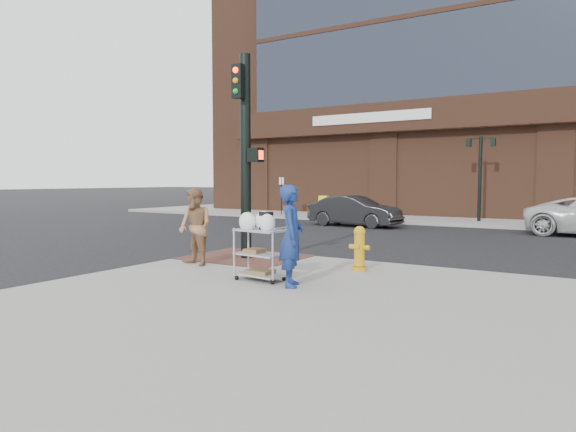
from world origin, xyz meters
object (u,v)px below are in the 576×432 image
Objects in this scene: traffic_signal_pole at (246,150)px; fire_hydrant at (359,248)px; utility_cart at (260,249)px; sedan_dark at (355,211)px; woman_blue at (292,236)px; pedestrian_tan at (195,227)px; lamp_post at (480,169)px.

traffic_signal_pole is 5.19× the size of fire_hydrant.
traffic_signal_pole is 3.73× the size of utility_cart.
woman_blue is at bearing -156.16° from sedan_dark.
sedan_dark is 12.39m from fire_hydrant.
traffic_signal_pole is at bearing 177.43° from fire_hydrant.
utility_cart is at bearing -4.75° from pedestrian_tan.
woman_blue is at bearing -40.15° from traffic_signal_pole.
traffic_signal_pole is (-2.48, -15.23, 0.21)m from lamp_post.
lamp_post reaches higher than woman_blue.
woman_blue reaches higher than utility_cart.
woman_blue is 3.18m from pedestrian_tan.
traffic_signal_pole is at bearing 131.79° from utility_cart.
traffic_signal_pole is 1.19× the size of sedan_dark.
pedestrian_tan is 0.42× the size of sedan_dark.
woman_blue is at bearing -100.35° from fire_hydrant.
fire_hydrant is at bearing -151.07° from sedan_dark.
traffic_signal_pole is 3.81m from fire_hydrant.
pedestrian_tan is at bearing 47.76° from woman_blue.
fire_hydrant is (3.47, 1.32, -0.39)m from pedestrian_tan.
pedestrian_tan is (-3.07, 0.83, -0.05)m from woman_blue.
traffic_signal_pole is 11.50m from sedan_dark.
utility_cart is (4.00, -13.24, 0.06)m from sedan_dark.
lamp_post is at bearing -43.79° from sedan_dark.
fire_hydrant is (5.20, -11.24, -0.05)m from sedan_dark.
lamp_post reaches higher than sedan_dark.
traffic_signal_pole is at bearing -99.24° from lamp_post.
lamp_post is at bearing 92.37° from pedestrian_tan.
woman_blue reaches higher than fire_hydrant.
utility_cart is 1.39× the size of fire_hydrant.
pedestrian_tan is at bearing -159.16° from fire_hydrant.
sedan_dark is at bearing 114.83° from fire_hydrant.
traffic_signal_pole reaches higher than pedestrian_tan.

